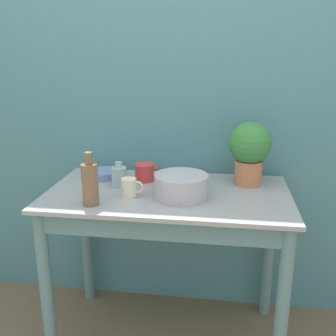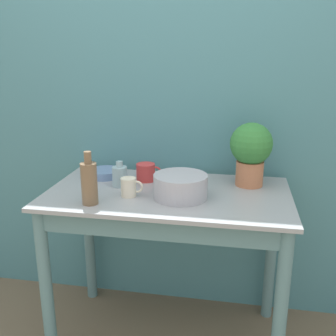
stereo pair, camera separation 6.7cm
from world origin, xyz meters
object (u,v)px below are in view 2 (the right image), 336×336
bottle_tall (89,182)px  mug_red (146,172)px  bottle_short (120,176)px  bowl_small_blue (105,173)px  potted_plant (251,150)px  mug_cream (129,187)px  bowl_wash_large (180,186)px

bottle_tall → mug_red: bearing=64.8°
bottle_short → bowl_small_blue: (-0.13, 0.14, -0.03)m
potted_plant → mug_cream: 0.63m
potted_plant → mug_cream: potted_plant is taller
bottle_short → bowl_small_blue: 0.19m
potted_plant → bowl_wash_large: (-0.32, -0.24, -0.13)m
bottle_short → mug_red: size_ratio=0.97×
bottle_short → bowl_wash_large: bearing=-17.8°
bowl_wash_large → bottle_short: 0.34m
bottle_tall → mug_cream: (0.15, 0.12, -0.06)m
potted_plant → bowl_wash_large: size_ratio=1.28×
potted_plant → bottle_short: size_ratio=2.47×
bowl_wash_large → mug_cream: size_ratio=2.36×
bottle_short → mug_red: (0.11, 0.11, -0.01)m
bowl_wash_large → bottle_tall: size_ratio=1.04×
mug_cream → mug_red: mug_red is taller
bottle_tall → potted_plant: bearing=28.7°
mug_red → mug_cream: bearing=-96.0°
mug_cream → bowl_small_blue: bearing=128.6°
bowl_wash_large → potted_plant: bearing=36.8°
potted_plant → bottle_tall: size_ratio=1.33×
bottle_tall → mug_cream: size_ratio=2.26×
mug_red → bowl_small_blue: 0.24m
mug_red → bowl_small_blue: (-0.24, 0.02, -0.03)m
potted_plant → bowl_small_blue: 0.79m
bottle_tall → bowl_small_blue: 0.40m
bottle_short → mug_cream: bearing=-56.8°
bowl_wash_large → mug_red: size_ratio=1.87×
bowl_small_blue → mug_cream: bearing=-51.4°
bowl_wash_large → mug_red: (-0.22, 0.22, -0.01)m
bowl_wash_large → bottle_tall: 0.42m
mug_cream → bowl_small_blue: mug_cream is taller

